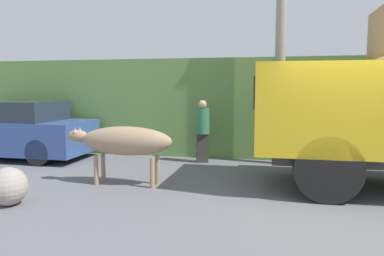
% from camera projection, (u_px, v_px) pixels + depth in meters
% --- Properties ---
extents(ground_plane, '(60.00, 60.00, 0.00)m').
position_uv_depth(ground_plane, '(348.00, 199.00, 6.51)').
color(ground_plane, slate).
extents(hillside_embankment, '(32.00, 5.67, 2.74)m').
position_uv_depth(hillside_embankment, '(314.00, 105.00, 12.33)').
color(hillside_embankment, '#608C47').
rests_on(hillside_embankment, ground_plane).
extents(brown_cow, '(2.22, 0.58, 1.17)m').
position_uv_depth(brown_cow, '(124.00, 141.00, 7.46)').
color(brown_cow, '#9E7F60').
rests_on(brown_cow, ground_plane).
extents(parked_suv, '(4.31, 1.84, 1.57)m').
position_uv_depth(parked_suv, '(13.00, 130.00, 10.29)').
color(parked_suv, '#334C8C').
rests_on(parked_suv, ground_plane).
extents(pedestrian_on_hill, '(0.44, 0.44, 1.62)m').
position_uv_depth(pedestrian_on_hill, '(202.00, 129.00, 9.66)').
color(pedestrian_on_hill, '#38332D').
rests_on(pedestrian_on_hill, ground_plane).
extents(utility_pole, '(0.90, 0.26, 5.58)m').
position_uv_depth(utility_pole, '(280.00, 49.00, 9.29)').
color(utility_pole, gray).
rests_on(utility_pole, ground_plane).
extents(roadside_rock, '(0.64, 0.64, 0.64)m').
position_uv_depth(roadside_rock, '(8.00, 186.00, 6.16)').
color(roadside_rock, gray).
rests_on(roadside_rock, ground_plane).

